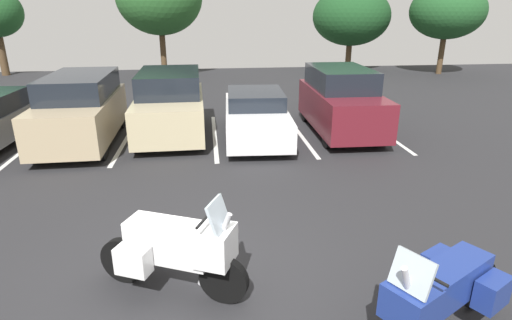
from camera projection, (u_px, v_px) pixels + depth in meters
The scene contains 10 objects.
ground at pixel (196, 283), 6.06m from camera, with size 44.00×44.00×0.10m, color #262628.
motorcycle_touring at pixel (176, 248), 5.56m from camera, with size 2.05×1.24×1.47m.
motorcycle_second at pixel (442, 291), 4.80m from camera, with size 2.06×1.38×1.37m.
parking_stripes at pixel (171, 138), 12.58m from camera, with size 13.19×4.76×0.01m.
car_tan at pixel (81, 109), 11.86m from camera, with size 1.90×4.56×1.91m.
car_champagne at pixel (170, 104), 12.58m from camera, with size 2.01×4.28×1.88m.
car_white at pixel (256, 115), 12.42m from camera, with size 1.98×4.55×1.35m.
car_maroon at pixel (341, 101), 12.85m from camera, with size 1.84×4.32×1.96m.
tree_far_right at pixel (351, 16), 25.36m from camera, with size 4.64×4.64×4.86m.
tree_left at pixel (447, 11), 23.37m from camera, with size 4.08×4.08×4.98m.
Camera 1 is at (0.27, -5.15, 3.70)m, focal length 29.50 mm.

